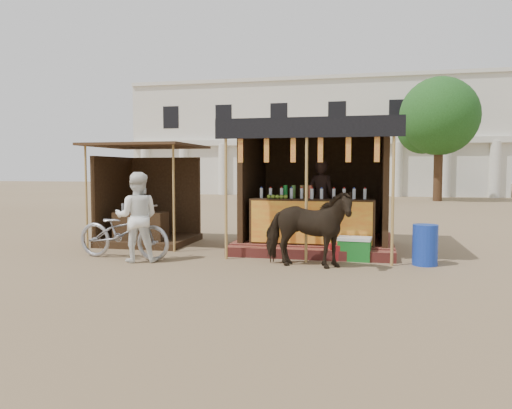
{
  "coord_description": "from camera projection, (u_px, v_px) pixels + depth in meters",
  "views": [
    {
      "loc": [
        2.16,
        -7.95,
        1.78
      ],
      "look_at": [
        0.0,
        1.6,
        1.1
      ],
      "focal_mm": 35.0,
      "sensor_mm": 36.0,
      "label": 1
    }
  ],
  "objects": [
    {
      "name": "ground",
      "position": [
        235.0,
        277.0,
        8.33
      ],
      "size": [
        120.0,
        120.0,
        0.0
      ],
      "primitive_type": "plane",
      "color": "#846B4C",
      "rests_on": "ground"
    },
    {
      "name": "main_stall",
      "position": [
        316.0,
        203.0,
        11.31
      ],
      "size": [
        3.6,
        3.61,
        2.78
      ],
      "color": "#953830",
      "rests_on": "ground"
    },
    {
      "name": "secondary_stall",
      "position": [
        144.0,
        208.0,
        12.12
      ],
      "size": [
        2.4,
        2.4,
        2.38
      ],
      "color": "#372514",
      "rests_on": "ground"
    },
    {
      "name": "cow",
      "position": [
        308.0,
        229.0,
        9.06
      ],
      "size": [
        1.76,
        0.94,
        1.42
      ],
      "primitive_type": "imported",
      "rotation": [
        0.0,
        0.0,
        1.47
      ],
      "color": "black",
      "rests_on": "ground"
    },
    {
      "name": "motorbike",
      "position": [
        124.0,
        232.0,
        9.99
      ],
      "size": [
        2.15,
        0.98,
        1.09
      ],
      "primitive_type": "imported",
      "rotation": [
        0.0,
        0.0,
        1.45
      ],
      "color": "#9B9CA3",
      "rests_on": "ground"
    },
    {
      "name": "bystander",
      "position": [
        137.0,
        217.0,
        9.64
      ],
      "size": [
        1.0,
        0.87,
        1.74
      ],
      "primitive_type": "imported",
      "rotation": [
        0.0,
        0.0,
        3.43
      ],
      "color": "white",
      "rests_on": "ground"
    },
    {
      "name": "blue_barrel",
      "position": [
        425.0,
        245.0,
        9.3
      ],
      "size": [
        0.56,
        0.56,
        0.76
      ],
      "primitive_type": "cylinder",
      "rotation": [
        0.0,
        0.0,
        0.24
      ],
      "color": "#1534A4",
      "rests_on": "ground"
    },
    {
      "name": "red_crate",
      "position": [
        340.0,
        252.0,
        9.91
      ],
      "size": [
        0.53,
        0.52,
        0.31
      ],
      "primitive_type": "cube",
      "rotation": [
        0.0,
        0.0,
        0.35
      ],
      "color": "maroon",
      "rests_on": "ground"
    },
    {
      "name": "cooler",
      "position": [
        355.0,
        249.0,
        9.82
      ],
      "size": [
        0.67,
        0.49,
        0.46
      ],
      "color": "#197123",
      "rests_on": "ground"
    },
    {
      "name": "background_building",
      "position": [
        313.0,
        141.0,
        37.63
      ],
      "size": [
        26.0,
        7.45,
        8.18
      ],
      "color": "silver",
      "rests_on": "ground"
    },
    {
      "name": "tree",
      "position": [
        435.0,
        119.0,
        28.28
      ],
      "size": [
        4.5,
        4.4,
        7.0
      ],
      "color": "#382314",
      "rests_on": "ground"
    }
  ]
}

